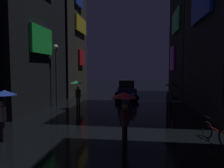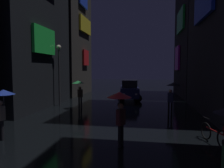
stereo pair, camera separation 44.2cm
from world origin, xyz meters
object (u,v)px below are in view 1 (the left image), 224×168
(pedestrian_foreground_right_black, at_px, (171,89))
(pedestrian_foreground_left_green, at_px, (77,87))
(car_distant, at_px, (126,90))
(streetlamp_left_far, at_px, (56,67))
(pedestrian_midstreet_centre_red, at_px, (124,104))
(bicycle_parked_at_storefront, at_px, (216,133))
(pedestrian_midstreet_left_blue, at_px, (3,101))

(pedestrian_foreground_right_black, distance_m, pedestrian_foreground_left_green, 6.72)
(car_distant, height_order, streetlamp_left_far, streetlamp_left_far)
(pedestrian_midstreet_centre_red, xyz_separation_m, pedestrian_foreground_left_green, (-4.06, 6.94, 0.00))
(pedestrian_foreground_right_black, relative_size, pedestrian_foreground_left_green, 1.00)
(pedestrian_foreground_left_green, distance_m, bicycle_parked_at_storefront, 9.76)
(pedestrian_midstreet_centre_red, relative_size, car_distant, 0.49)
(pedestrian_midstreet_left_blue, xyz_separation_m, car_distant, (4.12, 12.34, -0.74))
(streetlamp_left_far, bearing_deg, pedestrian_foreground_right_black, -12.39)
(car_distant, bearing_deg, pedestrian_midstreet_centre_red, -86.57)
(car_distant, bearing_deg, pedestrian_foreground_right_black, -62.48)
(pedestrian_midstreet_centre_red, relative_size, bicycle_parked_at_storefront, 1.20)
(bicycle_parked_at_storefront, bearing_deg, streetlamp_left_far, 144.75)
(pedestrian_midstreet_centre_red, distance_m, car_distant, 12.35)
(pedestrian_foreground_left_green, height_order, pedestrian_midstreet_left_blue, same)
(pedestrian_foreground_right_black, height_order, bicycle_parked_at_storefront, pedestrian_foreground_right_black)
(pedestrian_midstreet_centre_red, height_order, bicycle_parked_at_storefront, pedestrian_midstreet_centre_red)
(car_distant, distance_m, streetlamp_left_far, 7.25)
(pedestrian_midstreet_centre_red, bearing_deg, car_distant, 93.43)
(streetlamp_left_far, bearing_deg, pedestrian_midstreet_left_blue, -81.74)
(pedestrian_foreground_left_green, xyz_separation_m, bicycle_parked_at_storefront, (7.66, -5.91, -1.28))
(pedestrian_foreground_right_black, height_order, pedestrian_midstreet_left_blue, same)
(pedestrian_foreground_left_green, bearing_deg, pedestrian_midstreet_left_blue, -96.56)
(pedestrian_midstreet_left_blue, bearing_deg, car_distant, 71.53)
(pedestrian_foreground_right_black, xyz_separation_m, pedestrian_foreground_left_green, (-6.64, 1.01, 0.00))
(streetlamp_left_far, bearing_deg, pedestrian_foreground_left_green, -24.26)
(pedestrian_foreground_left_green, distance_m, pedestrian_midstreet_left_blue, 7.02)
(pedestrian_foreground_right_black, bearing_deg, car_distant, 117.52)
(pedestrian_midstreet_centre_red, distance_m, streetlamp_left_far, 9.96)
(pedestrian_midstreet_centre_red, xyz_separation_m, car_distant, (-0.74, 12.30, -0.74))
(pedestrian_foreground_right_black, xyz_separation_m, pedestrian_midstreet_left_blue, (-7.44, -5.96, 0.00))
(pedestrian_midstreet_centre_red, xyz_separation_m, bicycle_parked_at_storefront, (3.61, 1.03, -1.28))
(bicycle_parked_at_storefront, distance_m, streetlamp_left_far, 12.07)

